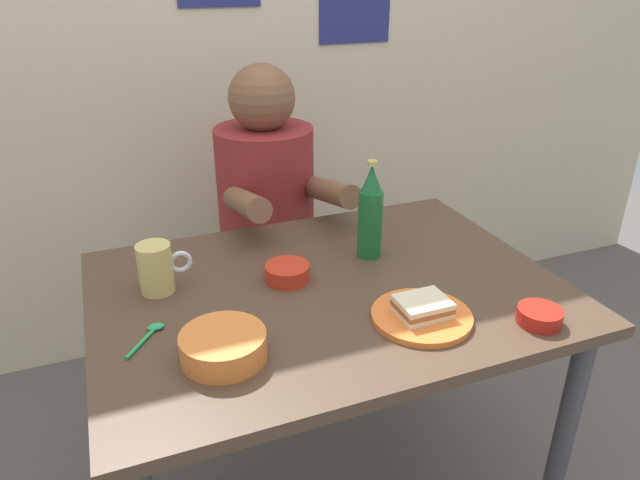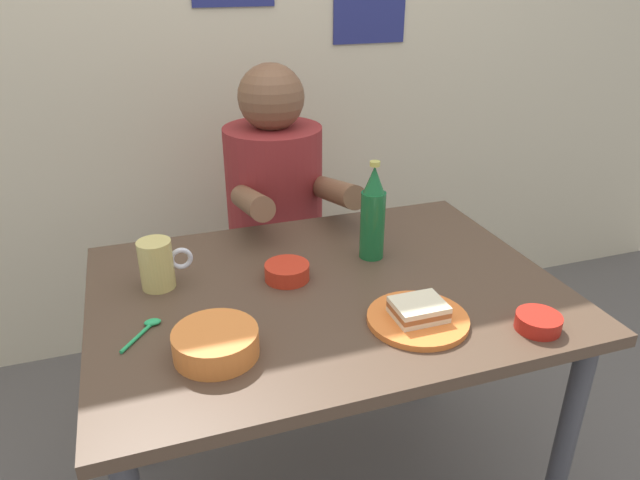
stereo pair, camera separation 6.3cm
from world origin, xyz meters
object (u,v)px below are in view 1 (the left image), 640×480
at_px(dining_table, 327,318).
at_px(sandwich, 422,307).
at_px(stool, 270,296).
at_px(beer_mug, 157,268).
at_px(person_seated, 267,190).
at_px(plate_orange, 421,316).
at_px(beer_bottle, 370,214).
at_px(sauce_bowl_chili, 287,272).

xyz_separation_m(dining_table, sandwich, (0.14, -0.21, 0.13)).
xyz_separation_m(stool, beer_mug, (-0.41, -0.50, 0.45)).
bearing_deg(person_seated, stool, 90.00).
distance_m(person_seated, plate_orange, 0.83).
relative_size(person_seated, beer_bottle, 2.75).
bearing_deg(person_seated, sauce_bowl_chili, -101.70).
relative_size(beer_mug, beer_bottle, 0.48).
height_order(plate_orange, beer_bottle, beer_bottle).
distance_m(dining_table, person_seated, 0.63).
distance_m(stool, plate_orange, 0.93).
relative_size(dining_table, beer_mug, 8.73).
height_order(dining_table, plate_orange, plate_orange).
bearing_deg(beer_bottle, sauce_bowl_chili, -169.27).
bearing_deg(plate_orange, beer_bottle, 85.03).
relative_size(plate_orange, beer_mug, 1.75).
height_order(dining_table, beer_mug, beer_mug).
xyz_separation_m(dining_table, stool, (0.03, 0.63, -0.30)).
xyz_separation_m(person_seated, sauce_bowl_chili, (-0.11, -0.55, -0.00)).
xyz_separation_m(plate_orange, sandwich, (0.00, 0.00, 0.02)).
distance_m(dining_table, stool, 0.70).
height_order(person_seated, sandwich, person_seated).
relative_size(beer_bottle, sauce_bowl_chili, 2.38).
xyz_separation_m(beer_mug, sauce_bowl_chili, (0.30, -0.06, -0.04)).
relative_size(beer_mug, sauce_bowl_chili, 1.15).
bearing_deg(sandwich, beer_bottle, 85.03).
relative_size(stool, sandwich, 4.09).
distance_m(dining_table, beer_bottle, 0.29).
bearing_deg(beer_bottle, beer_mug, 178.29).
bearing_deg(plate_orange, person_seated, 96.95).
relative_size(stool, beer_bottle, 1.72).
bearing_deg(sauce_bowl_chili, plate_orange, -51.63).
bearing_deg(dining_table, stool, 86.86).
xyz_separation_m(dining_table, sauce_bowl_chili, (-0.08, 0.06, 0.12)).
distance_m(person_seated, beer_mug, 0.64).
bearing_deg(sandwich, plate_orange, 0.00).
height_order(stool, beer_bottle, beer_bottle).
bearing_deg(person_seated, dining_table, -93.20).
bearing_deg(stool, sandwich, -83.14).
bearing_deg(dining_table, person_seated, 86.80).
height_order(dining_table, stool, dining_table).
height_order(person_seated, plate_orange, person_seated).
height_order(beer_mug, beer_bottle, beer_bottle).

